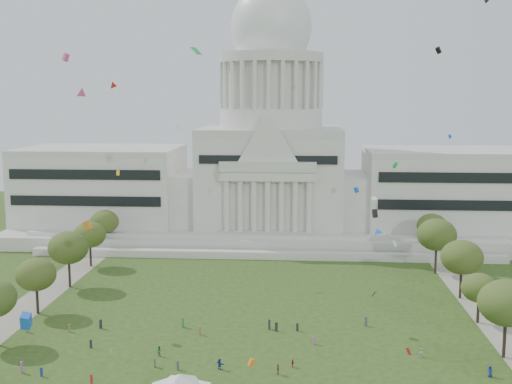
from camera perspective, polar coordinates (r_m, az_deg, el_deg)
capitol at (r=203.94m, az=1.32°, el=2.36°), size 160.00×64.50×91.30m
path_left at (r=139.16m, az=-20.95°, el=-10.53°), size 8.00×160.00×0.04m
path_right at (r=132.65m, az=21.13°, el=-11.48°), size 8.00×160.00×0.04m
row_tree_r_2 at (r=117.16m, az=21.38°, el=-9.17°), size 9.55×9.55×13.58m
row_tree_l_3 at (r=138.66m, az=-18.97°, el=-6.96°), size 8.12×8.12×11.55m
row_tree_r_3 at (r=133.59m, az=19.23°, el=-8.06°), size 7.01×7.01×9.98m
row_tree_l_4 at (r=155.03m, az=-16.34°, el=-4.78°), size 9.29×9.29×13.21m
row_tree_r_4 at (r=147.64m, az=17.83°, el=-5.54°), size 9.19×9.19×13.06m
row_tree_l_5 at (r=172.70m, az=-14.56°, el=-3.70°), size 8.33×8.33×11.85m
row_tree_r_5 at (r=166.35m, az=15.77°, el=-3.67°), size 9.82×9.82×13.96m
row_tree_l_6 at (r=190.13m, az=-13.31°, el=-2.59°), size 8.19×8.19×11.64m
row_tree_r_6 at (r=184.34m, az=15.38°, el=-2.94°), size 8.42×8.42×11.97m
event_tent at (r=95.41m, az=-6.81°, el=-16.34°), size 11.90×11.90×5.22m
person_0 at (r=111.77m, az=20.09°, el=-14.74°), size 1.05×1.04×1.83m
person_2 at (r=116.22m, az=14.49°, el=-13.65°), size 0.84×0.85×1.52m
person_4 at (r=106.24m, az=1.96°, el=-15.46°), size 0.77×1.16×1.83m
person_5 at (r=108.13m, az=-3.26°, el=-15.02°), size 1.76×1.57×1.83m
person_8 at (r=114.25m, az=-8.59°, el=-13.79°), size 1.02×0.91×1.79m
person_10 at (r=108.97m, az=3.27°, el=-14.96°), size 0.72×0.92×1.38m
distant_crowd at (r=113.70m, az=-7.01°, el=-13.89°), size 65.11×35.81×1.94m
kite_swarm at (r=96.65m, az=-2.68°, el=-1.56°), size 96.75×103.31×58.93m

